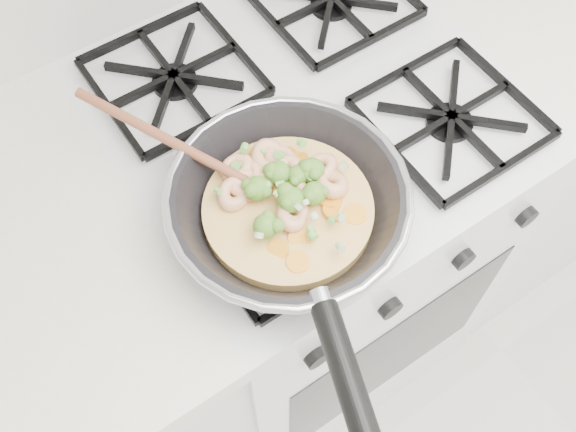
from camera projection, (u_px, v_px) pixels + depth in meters
stove at (304, 239)px, 1.41m from camera, size 0.60×0.60×0.92m
counter_right at (572, 78)px, 1.64m from camera, size 1.00×0.60×0.90m
skillet at (288, 206)px, 0.87m from camera, size 0.32×0.61×0.09m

